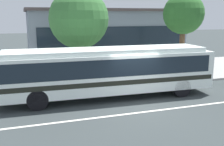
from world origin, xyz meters
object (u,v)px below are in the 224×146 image
at_px(street_tree_near_stop, 79,19).
at_px(pedestrian_standing_by_tree, 127,65).
at_px(bus_stop_sign, 164,58).
at_px(street_tree_mid_block, 184,14).
at_px(transit_bus, 108,69).
at_px(pedestrian_waiting_near_sign, 20,71).
at_px(pedestrian_walking_along_curb, 144,68).

bearing_deg(street_tree_near_stop, pedestrian_standing_by_tree, -23.56).
bearing_deg(bus_stop_sign, pedestrian_standing_by_tree, 148.98).
bearing_deg(street_tree_mid_block, transit_bus, -148.96).
distance_m(transit_bus, bus_stop_sign, 4.73).
distance_m(pedestrian_waiting_near_sign, street_tree_mid_block, 12.41).
distance_m(bus_stop_sign, street_tree_near_stop, 6.10).
relative_size(transit_bus, pedestrian_standing_by_tree, 6.74).
relative_size(pedestrian_standing_by_tree, bus_stop_sign, 0.72).
height_order(transit_bus, bus_stop_sign, transit_bus).
bearing_deg(pedestrian_standing_by_tree, street_tree_near_stop, 156.44).
height_order(pedestrian_waiting_near_sign, pedestrian_standing_by_tree, pedestrian_standing_by_tree).
bearing_deg(bus_stop_sign, street_tree_near_stop, 153.27).
relative_size(transit_bus, pedestrian_walking_along_curb, 7.01).
height_order(pedestrian_waiting_near_sign, pedestrian_walking_along_curb, pedestrian_waiting_near_sign).
relative_size(pedestrian_walking_along_curb, street_tree_near_stop, 0.28).
relative_size(pedestrian_waiting_near_sign, bus_stop_sign, 0.71).
bearing_deg(transit_bus, pedestrian_waiting_near_sign, 144.62).
bearing_deg(pedestrian_waiting_near_sign, street_tree_near_stop, 16.16).
relative_size(transit_bus, bus_stop_sign, 4.86).
distance_m(transit_bus, pedestrian_standing_by_tree, 3.85).
bearing_deg(bus_stop_sign, street_tree_mid_block, 41.06).
bearing_deg(pedestrian_walking_along_curb, transit_bus, -148.92).
bearing_deg(transit_bus, bus_stop_sign, 22.57).
xyz_separation_m(transit_bus, pedestrian_walking_along_curb, (2.96, 1.78, -0.47)).
height_order(transit_bus, street_tree_near_stop, street_tree_near_stop).
relative_size(pedestrian_walking_along_curb, street_tree_mid_block, 0.28).
xyz_separation_m(transit_bus, street_tree_mid_block, (7.39, 4.45, 2.88)).
bearing_deg(street_tree_mid_block, pedestrian_waiting_near_sign, -173.99).
distance_m(transit_bus, pedestrian_walking_along_curb, 3.49).
xyz_separation_m(pedestrian_walking_along_curb, street_tree_near_stop, (-3.57, 2.54, 3.05)).
distance_m(pedestrian_walking_along_curb, bus_stop_sign, 1.52).
bearing_deg(pedestrian_waiting_near_sign, pedestrian_standing_by_tree, -1.32).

